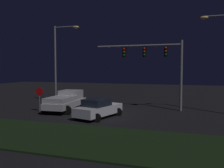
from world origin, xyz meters
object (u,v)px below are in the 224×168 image
street_lamp_left (60,55)px  street_lamp_right (222,52)px  traffic_signal_gantry (155,58)px  car_sedan (98,108)px  stop_sign (39,95)px  pickup_truck (66,100)px

street_lamp_left → street_lamp_right: (16.33, -0.91, -0.04)m
traffic_signal_gantry → street_lamp_right: (5.83, -0.25, 0.45)m
car_sedan → street_lamp_left: street_lamp_left is taller
traffic_signal_gantry → stop_sign: size_ratio=3.73×
traffic_signal_gantry → street_lamp_right: 5.85m
pickup_truck → street_lamp_right: 14.49m
stop_sign → pickup_truck: bearing=36.7°
stop_sign → street_lamp_left: bearing=99.5°
pickup_truck → traffic_signal_gantry: traffic_signal_gantry is taller
traffic_signal_gantry → street_lamp_left: street_lamp_left is taller
car_sedan → traffic_signal_gantry: traffic_signal_gantry is taller
traffic_signal_gantry → street_lamp_left: 10.54m
pickup_truck → street_lamp_right: bearing=-82.0°
car_sedan → traffic_signal_gantry: bearing=-19.5°
car_sedan → street_lamp_right: 11.66m
pickup_truck → street_lamp_left: size_ratio=0.65×
pickup_truck → car_sedan: pickup_truck is taller
street_lamp_right → car_sedan: bearing=-151.5°
car_sedan → street_lamp_right: (9.42, 5.11, 4.61)m
pickup_truck → stop_sign: bearing=122.8°
car_sedan → street_lamp_left: bearing=63.4°
traffic_signal_gantry → pickup_truck: bearing=-158.1°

